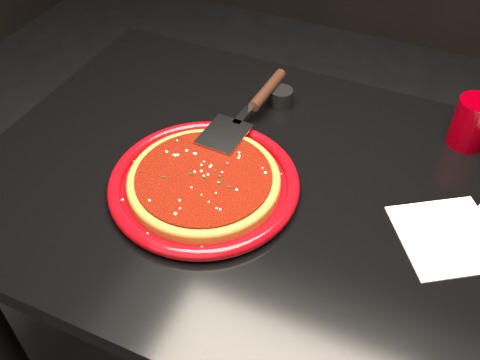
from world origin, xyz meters
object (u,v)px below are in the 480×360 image
table (275,299)px  ramekin (281,97)px  pizza_server (249,109)px  cup (472,123)px  plate (204,184)px

table → ramekin: size_ratio=23.54×
pizza_server → ramekin: pizza_server is taller
table → cup: bearing=43.6°
table → ramekin: ramekin is taller
plate → cup: size_ratio=3.42×
plate → cup: (0.43, 0.34, 0.04)m
plate → ramekin: bearing=83.4°
plate → pizza_server: bearing=90.0°
table → pizza_server: bearing=133.5°
table → plate: bearing=-155.5°
table → pizza_server: size_ratio=3.45×
plate → ramekin: ramekin is taller
cup → table: bearing=-136.4°
plate → pizza_server: 0.21m
table → plate: size_ratio=3.36×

